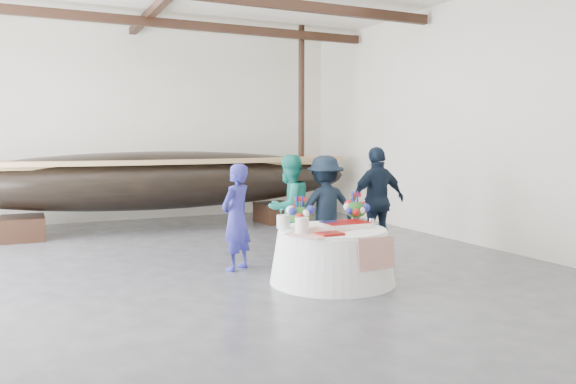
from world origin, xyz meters
name	(u,v)px	position (x,y,z in m)	size (l,w,h in m)	color
floor	(213,274)	(0.00, 0.00, 0.00)	(10.00, 12.00, 0.01)	#3D3D42
wall_back	(134,125)	(0.00, 6.00, 2.25)	(10.00, 0.02, 4.50)	silver
wall_right	(482,120)	(5.00, 0.00, 2.25)	(0.02, 12.00, 4.50)	silver
longboat_display	(161,180)	(0.20, 4.17, 1.06)	(8.84, 1.77, 1.66)	black
banquet_table	(332,255)	(1.32, -1.12, 0.36)	(1.68, 1.68, 0.73)	white
tabletop_items	(328,217)	(1.30, -1.03, 0.87)	(1.63, 1.24, 0.40)	#B32411
guest_woman_blue	(236,217)	(0.39, 0.08, 0.78)	(0.57, 0.37, 1.56)	navy
guest_woman_teal	(289,208)	(1.37, 0.35, 0.84)	(0.81, 0.63, 1.67)	#1B8C78
guest_man_left	(325,208)	(1.91, 0.15, 0.83)	(1.07, 0.62, 1.66)	black
guest_man_right	(377,201)	(2.91, 0.17, 0.90)	(1.05, 0.44, 1.79)	#131F30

